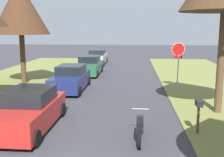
{
  "coord_description": "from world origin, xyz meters",
  "views": [
    {
      "loc": [
        1.6,
        -5.17,
        3.91
      ],
      "look_at": [
        0.64,
        7.08,
        1.65
      ],
      "focal_mm": 44.21,
      "sensor_mm": 36.0,
      "label": 1
    }
  ],
  "objects_px": {
    "stop_sign_far": "(178,56)",
    "parked_sedan_navy": "(71,79)",
    "parked_sedan_green": "(89,66)",
    "parked_motorcycle": "(140,127)",
    "parked_sedan_red": "(29,111)",
    "street_tree_left_mid_b": "(20,8)",
    "parked_sedan_silver": "(97,58)",
    "curbside_mailbox": "(199,107)"
  },
  "relations": [
    {
      "from": "stop_sign_far",
      "to": "parked_sedan_navy",
      "type": "bearing_deg",
      "value": -176.25
    },
    {
      "from": "parked_sedan_green",
      "to": "parked_motorcycle",
      "type": "xyz_separation_m",
      "value": [
        4.01,
        -13.8,
        -0.24
      ]
    },
    {
      "from": "parked_sedan_red",
      "to": "parked_sedan_green",
      "type": "distance_m",
      "value": 12.97
    },
    {
      "from": "street_tree_left_mid_b",
      "to": "parked_sedan_green",
      "type": "distance_m",
      "value": 7.39
    },
    {
      "from": "parked_sedan_navy",
      "to": "parked_motorcycle",
      "type": "distance_m",
      "value": 8.84
    },
    {
      "from": "parked_sedan_silver",
      "to": "parked_sedan_green",
      "type": "bearing_deg",
      "value": -88.02
    },
    {
      "from": "parked_sedan_silver",
      "to": "parked_motorcycle",
      "type": "xyz_separation_m",
      "value": [
        4.24,
        -20.58,
        -0.24
      ]
    },
    {
      "from": "street_tree_left_mid_b",
      "to": "parked_motorcycle",
      "type": "height_order",
      "value": "street_tree_left_mid_b"
    },
    {
      "from": "parked_sedan_red",
      "to": "parked_sedan_silver",
      "type": "relative_size",
      "value": 1.0
    },
    {
      "from": "parked_motorcycle",
      "to": "parked_sedan_silver",
      "type": "bearing_deg",
      "value": 101.65
    },
    {
      "from": "stop_sign_far",
      "to": "parked_sedan_navy",
      "type": "height_order",
      "value": "stop_sign_far"
    },
    {
      "from": "parked_sedan_red",
      "to": "parked_sedan_navy",
      "type": "xyz_separation_m",
      "value": [
        0.07,
        6.92,
        0.0
      ]
    },
    {
      "from": "street_tree_left_mid_b",
      "to": "parked_sedan_green",
      "type": "relative_size",
      "value": 1.58
    },
    {
      "from": "street_tree_left_mid_b",
      "to": "parked_sedan_navy",
      "type": "bearing_deg",
      "value": -25.26
    },
    {
      "from": "parked_sedan_red",
      "to": "curbside_mailbox",
      "type": "xyz_separation_m",
      "value": [
        6.46,
        -0.13,
        0.33
      ]
    },
    {
      "from": "parked_sedan_navy",
      "to": "parked_sedan_red",
      "type": "bearing_deg",
      "value": -90.59
    },
    {
      "from": "street_tree_left_mid_b",
      "to": "parked_sedan_silver",
      "type": "height_order",
      "value": "street_tree_left_mid_b"
    },
    {
      "from": "stop_sign_far",
      "to": "parked_motorcycle",
      "type": "xyz_separation_m",
      "value": [
        -2.52,
        -8.19,
        -1.7
      ]
    },
    {
      "from": "stop_sign_far",
      "to": "parked_motorcycle",
      "type": "distance_m",
      "value": 8.74
    },
    {
      "from": "street_tree_left_mid_b",
      "to": "curbside_mailbox",
      "type": "relative_size",
      "value": 5.5
    },
    {
      "from": "street_tree_left_mid_b",
      "to": "curbside_mailbox",
      "type": "bearing_deg",
      "value": -40.95
    },
    {
      "from": "parked_motorcycle",
      "to": "parked_sedan_navy",
      "type": "bearing_deg",
      "value": 118.69
    },
    {
      "from": "street_tree_left_mid_b",
      "to": "parked_sedan_navy",
      "type": "xyz_separation_m",
      "value": [
        3.8,
        -1.79,
        -4.5
      ]
    },
    {
      "from": "curbside_mailbox",
      "to": "parked_motorcycle",
      "type": "bearing_deg",
      "value": -162.03
    },
    {
      "from": "stop_sign_far",
      "to": "parked_sedan_navy",
      "type": "distance_m",
      "value": 6.94
    },
    {
      "from": "street_tree_left_mid_b",
      "to": "parked_sedan_green",
      "type": "height_order",
      "value": "street_tree_left_mid_b"
    },
    {
      "from": "parked_sedan_navy",
      "to": "parked_sedan_silver",
      "type": "height_order",
      "value": "same"
    },
    {
      "from": "street_tree_left_mid_b",
      "to": "curbside_mailbox",
      "type": "distance_m",
      "value": 14.12
    },
    {
      "from": "parked_sedan_red",
      "to": "parked_sedan_green",
      "type": "xyz_separation_m",
      "value": [
        0.3,
        12.96,
        0.0
      ]
    },
    {
      "from": "stop_sign_far",
      "to": "parked_sedan_silver",
      "type": "height_order",
      "value": "stop_sign_far"
    },
    {
      "from": "street_tree_left_mid_b",
      "to": "parked_sedan_navy",
      "type": "distance_m",
      "value": 6.15
    },
    {
      "from": "parked_sedan_navy",
      "to": "parked_motorcycle",
      "type": "relative_size",
      "value": 2.15
    },
    {
      "from": "stop_sign_far",
      "to": "parked_sedan_green",
      "type": "xyz_separation_m",
      "value": [
        -6.53,
        5.6,
        -1.46
      ]
    },
    {
      "from": "street_tree_left_mid_b",
      "to": "parked_sedan_red",
      "type": "xyz_separation_m",
      "value": [
        3.73,
        -8.71,
        -4.5
      ]
    },
    {
      "from": "parked_sedan_green",
      "to": "parked_motorcycle",
      "type": "relative_size",
      "value": 2.15
    },
    {
      "from": "parked_motorcycle",
      "to": "street_tree_left_mid_b",
      "type": "bearing_deg",
      "value": 130.12
    },
    {
      "from": "parked_sedan_navy",
      "to": "curbside_mailbox",
      "type": "xyz_separation_m",
      "value": [
        6.39,
        -7.05,
        0.33
      ]
    },
    {
      "from": "parked_sedan_red",
      "to": "parked_sedan_green",
      "type": "bearing_deg",
      "value": 88.66
    },
    {
      "from": "stop_sign_far",
      "to": "parked_sedan_green",
      "type": "distance_m",
      "value": 8.73
    },
    {
      "from": "parked_sedan_green",
      "to": "parked_motorcycle",
      "type": "bearing_deg",
      "value": -73.79
    },
    {
      "from": "street_tree_left_mid_b",
      "to": "parked_motorcycle",
      "type": "distance_m",
      "value": 13.35
    },
    {
      "from": "street_tree_left_mid_b",
      "to": "parked_sedan_navy",
      "type": "height_order",
      "value": "street_tree_left_mid_b"
    }
  ]
}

